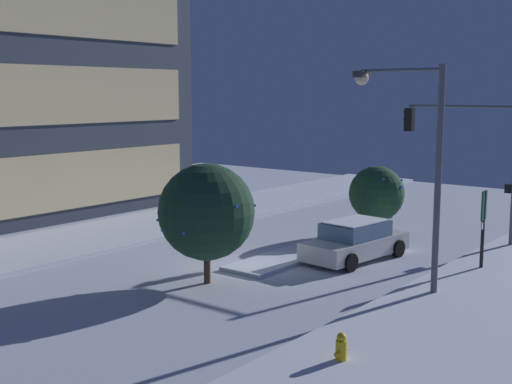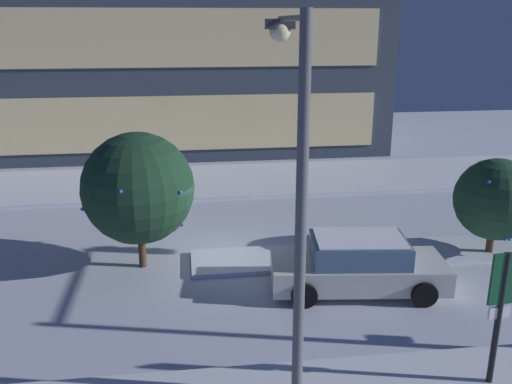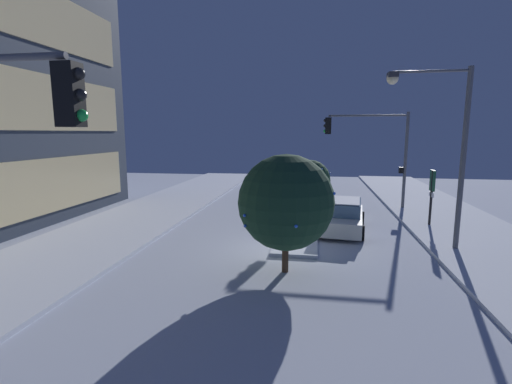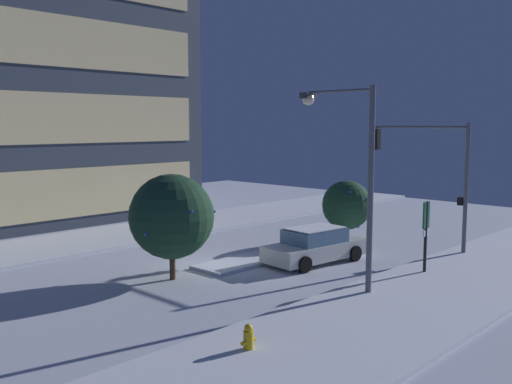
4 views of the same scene
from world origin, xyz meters
The scene contains 8 objects.
ground centered at (0.00, 0.00, 0.00)m, with size 52.00×52.00×0.00m, color silver.
curb_strip_far centered at (0.00, 8.23, 0.07)m, with size 52.00×5.20×0.14m, color silver.
median_strip centered at (3.94, -0.42, 0.07)m, with size 9.00×1.80×0.14m, color silver.
car_near centered at (3.78, -2.47, 0.71)m, with size 4.79×2.44×1.49m.
street_lamp_arched centered at (1.31, -5.80, 4.65)m, with size 0.56×3.04×7.04m.
parking_info_sign centered at (5.09, -6.77, 1.82)m, with size 0.55×0.12×2.84m.
decorated_tree_median centered at (8.46, -0.83, 1.80)m, with size 2.44×2.44×3.02m.
decorated_tree_left_of_median centered at (-1.96, -0.23, 2.38)m, with size 3.15×3.15×3.96m.
Camera 2 is at (-0.61, -15.21, 6.83)m, focal length 38.55 mm.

